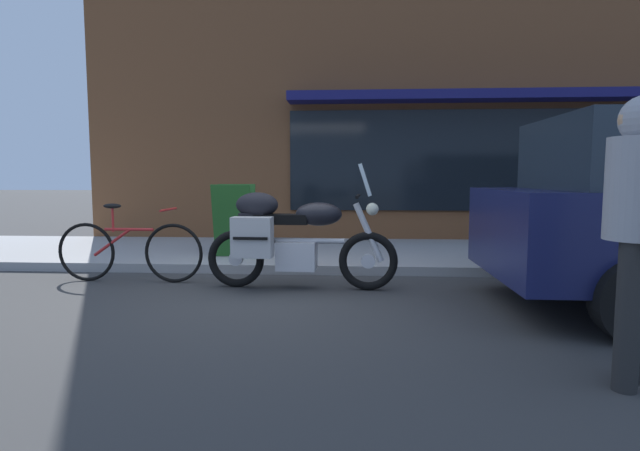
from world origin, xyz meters
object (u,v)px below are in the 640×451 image
at_px(pedestrian_walking, 639,206).
at_px(sandwich_board_sign, 234,220).
at_px(touring_motorcycle, 289,235).
at_px(parked_bicycle, 129,250).

height_order(pedestrian_walking, sandwich_board_sign, pedestrian_walking).
xyz_separation_m(touring_motorcycle, pedestrian_walking, (2.39, -2.49, 0.49)).
distance_m(touring_motorcycle, parked_bicycle, 2.00).
height_order(parked_bicycle, pedestrian_walking, pedestrian_walking).
distance_m(touring_motorcycle, pedestrian_walking, 3.48).
bearing_deg(pedestrian_walking, sandwich_board_sign, 130.16).
bearing_deg(parked_bicycle, sandwich_board_sign, 52.18).
xyz_separation_m(pedestrian_walking, sandwich_board_sign, (-3.38, 4.01, -0.45)).
xyz_separation_m(touring_motorcycle, sandwich_board_sign, (-0.99, 1.52, 0.03)).
relative_size(parked_bicycle, pedestrian_walking, 1.04).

